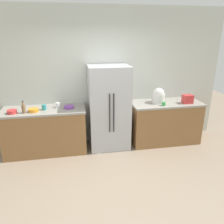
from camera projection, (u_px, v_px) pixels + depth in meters
ground_plane at (112, 188)px, 3.51m from camera, size 11.07×11.07×0.00m
kitchen_back_panel at (97, 78)px, 4.70m from camera, size 5.54×0.10×2.86m
counter_left at (46, 131)px, 4.48m from camera, size 1.63×0.68×0.92m
counter_right at (165, 122)px, 4.91m from camera, size 1.52×0.68×0.92m
refrigerator at (109, 108)px, 4.56m from camera, size 0.82×0.65×1.74m
toaster at (188, 99)px, 4.68m from camera, size 0.20×0.16×0.18m
rice_cooker at (158, 96)px, 4.69m from camera, size 0.27×0.27×0.32m
bottle_a at (24, 108)px, 4.09m from camera, size 0.07×0.07×0.24m
cup_a at (58, 105)px, 4.42m from camera, size 0.08×0.08×0.10m
cup_b at (44, 107)px, 4.27m from camera, size 0.09×0.09×0.10m
cup_c at (164, 104)px, 4.53m from camera, size 0.08×0.08×0.08m
bowl_a at (69, 107)px, 4.38m from camera, size 0.20×0.20×0.05m
bowl_b at (33, 110)px, 4.18m from camera, size 0.19×0.19×0.06m
bowl_c at (12, 112)px, 4.09m from camera, size 0.17×0.17×0.07m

